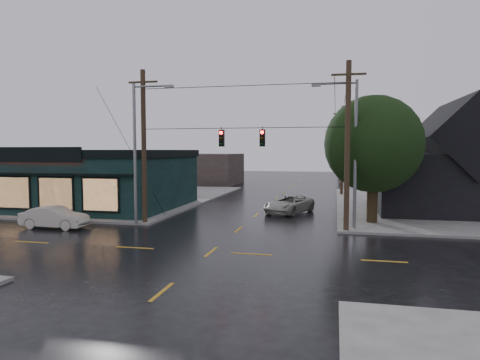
% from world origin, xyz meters
% --- Properties ---
extents(ground_plane, '(160.00, 160.00, 0.00)m').
position_xyz_m(ground_plane, '(0.00, 0.00, 0.00)').
color(ground_plane, black).
extents(sidewalk_nw, '(28.00, 28.00, 0.15)m').
position_xyz_m(sidewalk_nw, '(-20.00, 20.00, 0.07)').
color(sidewalk_nw, slate).
rests_on(sidewalk_nw, ground).
extents(pizza_shop, '(16.30, 12.34, 4.90)m').
position_xyz_m(pizza_shop, '(-15.00, 12.94, 2.56)').
color(pizza_shop, black).
rests_on(pizza_shop, ground).
extents(ne_building, '(12.60, 11.60, 8.75)m').
position_xyz_m(ne_building, '(15.00, 17.00, 4.47)').
color(ne_building, black).
rests_on(ne_building, ground).
extents(corner_tree, '(6.41, 6.41, 8.39)m').
position_xyz_m(corner_tree, '(8.24, 9.82, 5.31)').
color(corner_tree, black).
rests_on(corner_tree, ground).
extents(utility_pole_nw, '(2.00, 0.32, 10.15)m').
position_xyz_m(utility_pole_nw, '(-6.50, 6.50, 0.00)').
color(utility_pole_nw, black).
rests_on(utility_pole_nw, ground).
extents(utility_pole_ne, '(2.00, 0.32, 10.15)m').
position_xyz_m(utility_pole_ne, '(6.50, 6.50, 0.00)').
color(utility_pole_ne, black).
rests_on(utility_pole_ne, ground).
extents(utility_pole_far_a, '(2.00, 0.32, 9.65)m').
position_xyz_m(utility_pole_far_a, '(6.50, 28.00, 0.00)').
color(utility_pole_far_a, black).
rests_on(utility_pole_far_a, ground).
extents(utility_pole_far_b, '(2.00, 0.32, 9.15)m').
position_xyz_m(utility_pole_far_b, '(6.50, 48.00, 0.00)').
color(utility_pole_far_b, black).
rests_on(utility_pole_far_b, ground).
extents(utility_pole_far_c, '(2.00, 0.32, 9.15)m').
position_xyz_m(utility_pole_far_c, '(6.50, 68.00, 0.00)').
color(utility_pole_far_c, black).
rests_on(utility_pole_far_c, ground).
extents(span_signal_assembly, '(13.00, 0.48, 1.23)m').
position_xyz_m(span_signal_assembly, '(0.10, 6.50, 5.70)').
color(span_signal_assembly, black).
rests_on(span_signal_assembly, ground).
extents(streetlight_nw, '(5.40, 0.30, 9.15)m').
position_xyz_m(streetlight_nw, '(-6.80, 5.80, 0.00)').
color(streetlight_nw, slate).
rests_on(streetlight_nw, ground).
extents(streetlight_ne, '(5.40, 0.30, 9.15)m').
position_xyz_m(streetlight_ne, '(7.00, 7.20, 0.00)').
color(streetlight_ne, slate).
rests_on(streetlight_ne, ground).
extents(bg_building_west, '(12.00, 10.00, 4.40)m').
position_xyz_m(bg_building_west, '(-14.00, 40.00, 2.20)').
color(bg_building_west, '#362C27').
rests_on(bg_building_west, ground).
extents(bg_building_east, '(14.00, 12.00, 5.60)m').
position_xyz_m(bg_building_east, '(16.00, 45.00, 2.80)').
color(bg_building_east, '#232428').
rests_on(bg_building_east, ground).
extents(sedan_cream, '(4.26, 1.55, 1.39)m').
position_xyz_m(sedan_cream, '(-11.40, 3.88, 0.70)').
color(sedan_cream, beige).
rests_on(sedan_cream, ground).
extents(suv_silver, '(4.04, 5.60, 1.42)m').
position_xyz_m(suv_silver, '(2.32, 13.60, 0.71)').
color(suv_silver, '#B0ADA2').
rests_on(suv_silver, ground).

